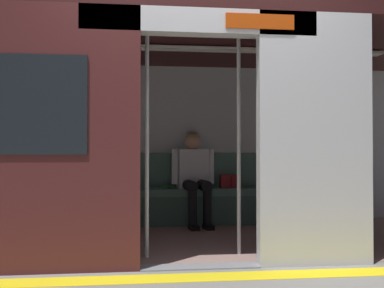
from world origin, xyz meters
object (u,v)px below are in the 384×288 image
person_seated (194,171)px  grab_pole_far (239,141)px  train_car (179,102)px  handbag (230,181)px  grab_pole_door (147,140)px  book (167,187)px  bench_seat (177,197)px

person_seated → grab_pole_far: bearing=96.7°
grab_pole_far → train_car: bearing=-57.6°
handbag → grab_pole_door: 2.23m
train_car → person_seated: size_ratio=5.39×
person_seated → handbag: bearing=-166.2°
book → grab_pole_door: grab_pole_door is taller
train_car → grab_pole_door: size_ratio=3.12×
handbag → grab_pole_door: (1.12, 1.87, 0.48)m
bench_seat → grab_pole_far: bearing=103.3°
bench_seat → grab_pole_door: size_ratio=1.34×
book → grab_pole_far: grab_pole_far is taller
person_seated → book: size_ratio=5.40×
bench_seat → person_seated: (-0.22, 0.05, 0.33)m
bench_seat → book: size_ratio=12.47×
book → bench_seat: bearing=119.5°
person_seated → book: (0.33, -0.12, -0.21)m
grab_pole_door → grab_pole_far: (-0.83, -0.05, 0.00)m
book → grab_pole_door: size_ratio=0.11×
handbag → grab_pole_far: (0.29, 1.82, 0.48)m
train_car → person_seated: (-0.28, -0.95, -0.77)m
train_car → grab_pole_far: size_ratio=3.12×
bench_seat → grab_pole_door: bearing=77.0°
bench_seat → person_seated: size_ratio=2.31×
bench_seat → handbag: bearing=-174.5°
train_car → book: 1.45m
bench_seat → person_seated: bearing=166.5°
grab_pole_door → bench_seat: bearing=-103.0°
book → grab_pole_far: bearing=74.7°
person_seated → grab_pole_far: (-0.20, 1.70, 0.35)m
person_seated → handbag: size_ratio=4.57×
person_seated → grab_pole_door: (0.63, 1.75, 0.35)m
book → train_car: bearing=61.4°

